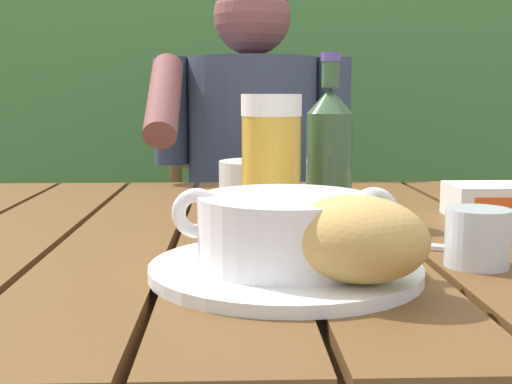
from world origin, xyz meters
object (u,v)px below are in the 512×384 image
person_eating (252,184)px  table_knife (409,244)px  serving_plate (286,269)px  soup_bowl (287,228)px  water_glass_small (479,237)px  beer_glass (272,163)px  chair_near_diner (251,263)px  beer_bottle (330,152)px  bread_roll (358,239)px  butter_tub (493,201)px  diner_bowl (259,175)px

person_eating → table_knife: person_eating is taller
serving_plate → soup_bowl: size_ratio=1.21×
serving_plate → water_glass_small: (0.20, 0.03, 0.02)m
serving_plate → beer_glass: bearing=90.2°
chair_near_diner → beer_bottle: bearing=-84.4°
person_eating → bread_roll: size_ratio=7.88×
person_eating → butter_tub: (0.34, -0.66, 0.06)m
water_glass_small → butter_tub: 0.31m
chair_near_diner → diner_bowl: (-0.00, -0.54, 0.31)m
beer_bottle → butter_tub: size_ratio=1.88×
soup_bowl → water_glass_small: (0.20, 0.03, -0.02)m
beer_glass → diner_bowl: bearing=90.0°
person_eating → serving_plate: 0.97m
chair_near_diner → soup_bowl: (0.00, -1.17, 0.33)m
butter_tub → water_glass_small: bearing=-114.5°
serving_plate → beer_glass: size_ratio=1.51×
water_glass_small → butter_tub: size_ratio=0.53×
serving_plate → bread_roll: bearing=-49.4°
beer_bottle → water_glass_small: 0.29m
bread_roll → butter_tub: (0.27, 0.38, -0.03)m
person_eating → bread_roll: (0.06, -1.04, 0.09)m
chair_near_diner → serving_plate: bearing=-90.0°
person_eating → soup_bowl: (0.00, -0.97, 0.08)m
bread_roll → soup_bowl: bearing=130.6°
chair_near_diner → butter_tub: 0.97m
table_knife → beer_glass: bearing=146.6°
butter_tub → diner_bowl: 0.46m
serving_plate → beer_bottle: beer_bottle is taller
person_eating → butter_tub: bearing=-63.2°
water_glass_small → butter_tub: bearing=65.5°
serving_plate → soup_bowl: soup_bowl is taller
person_eating → beer_bottle: (0.09, -0.69, 0.13)m
chair_near_diner → table_knife: bearing=-81.5°
butter_tub → diner_bowl: (-0.33, 0.32, 0.00)m
person_eating → diner_bowl: size_ratio=8.13×
diner_bowl → serving_plate: bearing=-89.9°
diner_bowl → beer_bottle: bearing=-75.7°
bread_roll → beer_bottle: bearing=85.7°
serving_plate → bread_roll: (0.06, -0.07, 0.05)m
chair_near_diner → serving_plate: size_ratio=3.47×
beer_bottle → chair_near_diner: bearing=95.6°
serving_plate → diner_bowl: bearing=90.1°
water_glass_small → butter_tub: water_glass_small is taller
beer_glass → table_knife: bearing=-33.4°
person_eating → bread_roll: bearing=-86.6°
soup_bowl → beer_glass: beer_glass is taller
beer_glass → diner_bowl: size_ratio=1.18×
beer_glass → diner_bowl: (0.00, 0.41, -0.06)m
beer_glass → water_glass_small: 0.29m
chair_near_diner → diner_bowl: size_ratio=6.16×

